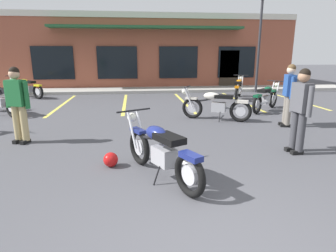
# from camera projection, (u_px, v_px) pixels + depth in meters

# --- Properties ---
(ground_plane) EXTENTS (80.00, 80.00, 0.00)m
(ground_plane) POSITION_uv_depth(u_px,v_px,m) (171.00, 139.00, 6.61)
(ground_plane) COLOR #47474C
(sidewalk_kerb) EXTENTS (22.00, 1.80, 0.14)m
(sidewalk_kerb) POSITION_uv_depth(u_px,v_px,m) (150.00, 90.00, 14.91)
(sidewalk_kerb) COLOR #A8A59E
(sidewalk_kerb) RESTS_ON ground_plane
(brick_storefront_building) EXTENTS (16.56, 6.26, 4.04)m
(brick_storefront_building) POSITION_uv_depth(u_px,v_px,m) (146.00, 52.00, 17.80)
(brick_storefront_building) COLOR brown
(brick_storefront_building) RESTS_ON ground_plane
(painted_stall_lines) EXTENTS (12.12, 4.80, 0.01)m
(painted_stall_lines) POSITION_uv_depth(u_px,v_px,m) (155.00, 103.00, 11.47)
(painted_stall_lines) COLOR #DBCC4C
(painted_stall_lines) RESTS_ON ground_plane
(motorcycle_foreground_classic) EXTENTS (1.23, 1.93, 0.98)m
(motorcycle_foreground_classic) POSITION_uv_depth(u_px,v_px,m) (160.00, 150.00, 4.47)
(motorcycle_foreground_classic) COLOR black
(motorcycle_foreground_classic) RESTS_ON ground_plane
(motorcycle_red_sportbike) EXTENTS (1.94, 1.21, 0.98)m
(motorcycle_red_sportbike) POSITION_uv_depth(u_px,v_px,m) (215.00, 105.00, 8.40)
(motorcycle_red_sportbike) COLOR black
(motorcycle_red_sportbike) RESTS_ON ground_plane
(motorcycle_black_cruiser) EXTENTS (1.19, 1.96, 0.98)m
(motorcycle_black_cruiser) POSITION_uv_depth(u_px,v_px,m) (238.00, 88.00, 12.36)
(motorcycle_black_cruiser) COLOR black
(motorcycle_black_cruiser) RESTS_ON ground_plane
(motorcycle_blue_standard) EXTENTS (1.82, 1.44, 0.98)m
(motorcycle_blue_standard) POSITION_uv_depth(u_px,v_px,m) (27.00, 88.00, 12.59)
(motorcycle_blue_standard) COLOR black
(motorcycle_blue_standard) RESTS_ON ground_plane
(motorcycle_green_cafe_racer) EXTENTS (1.58, 1.72, 0.98)m
(motorcycle_green_cafe_racer) POSITION_uv_depth(u_px,v_px,m) (0.00, 98.00, 9.28)
(motorcycle_green_cafe_racer) COLOR black
(motorcycle_green_cafe_racer) RESTS_ON ground_plane
(motorcycle_orange_scrambler) EXTENTS (1.68, 1.62, 0.98)m
(motorcycle_orange_scrambler) POSITION_uv_depth(u_px,v_px,m) (266.00, 97.00, 9.81)
(motorcycle_orange_scrambler) COLOR black
(motorcycle_orange_scrambler) RESTS_ON ground_plane
(person_in_black_shirt) EXTENTS (0.34, 0.61, 1.68)m
(person_in_black_shirt) POSITION_uv_depth(u_px,v_px,m) (289.00, 92.00, 7.57)
(person_in_black_shirt) COLOR black
(person_in_black_shirt) RESTS_ON ground_plane
(person_in_shorts_foreground) EXTENTS (0.59, 0.38, 1.68)m
(person_in_shorts_foreground) POSITION_uv_depth(u_px,v_px,m) (18.00, 101.00, 6.13)
(person_in_shorts_foreground) COLOR black
(person_in_shorts_foreground) RESTS_ON ground_plane
(person_by_back_row) EXTENTS (0.30, 0.61, 1.68)m
(person_by_back_row) POSITION_uv_depth(u_px,v_px,m) (301.00, 106.00, 5.50)
(person_by_back_row) COLOR black
(person_by_back_row) RESTS_ON ground_plane
(helmet_on_pavement) EXTENTS (0.26, 0.26, 0.26)m
(helmet_on_pavement) POSITION_uv_depth(u_px,v_px,m) (111.00, 160.00, 5.00)
(helmet_on_pavement) COLOR #B71414
(helmet_on_pavement) RESTS_ON ground_plane
(traffic_cone) EXTENTS (0.34, 0.34, 0.53)m
(traffic_cone) POSITION_uv_depth(u_px,v_px,m) (19.00, 108.00, 8.94)
(traffic_cone) COLOR orange
(traffic_cone) RESTS_ON ground_plane
(parking_lot_lamp_post) EXTENTS (0.24, 0.76, 4.58)m
(parking_lot_lamp_post) POSITION_uv_depth(u_px,v_px,m) (261.00, 30.00, 13.63)
(parking_lot_lamp_post) COLOR #2D2D33
(parking_lot_lamp_post) RESTS_ON ground_plane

